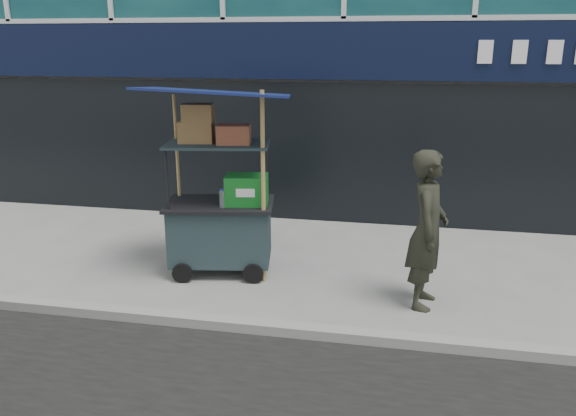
# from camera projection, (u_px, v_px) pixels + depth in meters

# --- Properties ---
(ground) EXTENTS (80.00, 80.00, 0.00)m
(ground) POSITION_uv_depth(u_px,v_px,m) (301.00, 326.00, 6.25)
(ground) COLOR slate
(ground) RESTS_ON ground
(curb) EXTENTS (80.00, 0.18, 0.12)m
(curb) POSITION_uv_depth(u_px,v_px,m) (298.00, 330.00, 6.04)
(curb) COLOR gray
(curb) RESTS_ON ground
(vendor_cart) EXTENTS (2.08, 1.63, 2.55)m
(vendor_cart) POSITION_uv_depth(u_px,v_px,m) (221.00, 209.00, 7.52)
(vendor_cart) COLOR #19282B
(vendor_cart) RESTS_ON ground
(vendor_man) EXTENTS (0.55, 0.75, 1.89)m
(vendor_man) POSITION_uv_depth(u_px,v_px,m) (428.00, 230.00, 6.53)
(vendor_man) COLOR black
(vendor_man) RESTS_ON ground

